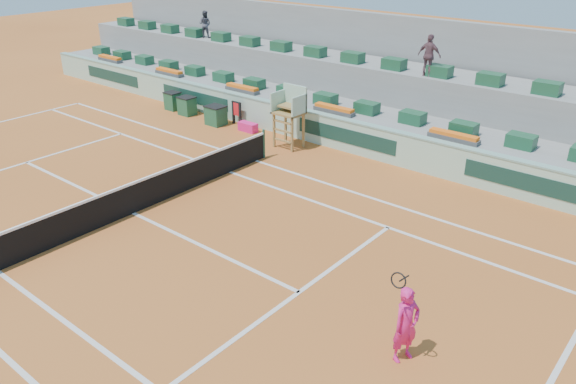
{
  "coord_description": "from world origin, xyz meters",
  "views": [
    {
      "loc": [
        13.18,
        -8.64,
        7.78
      ],
      "look_at": [
        4.0,
        2.5,
        1.0
      ],
      "focal_mm": 35.0,
      "sensor_mm": 36.0,
      "label": 1
    }
  ],
  "objects_px": {
    "umpire_chair": "(290,108)",
    "drink_cooler_a": "(216,115)",
    "player_bag": "(248,127)",
    "tennis_player": "(406,324)"
  },
  "relations": [
    {
      "from": "umpire_chair",
      "to": "drink_cooler_a",
      "type": "bearing_deg",
      "value": 179.57
    },
    {
      "from": "drink_cooler_a",
      "to": "tennis_player",
      "type": "distance_m",
      "value": 15.77
    },
    {
      "from": "drink_cooler_a",
      "to": "tennis_player",
      "type": "bearing_deg",
      "value": -30.31
    },
    {
      "from": "player_bag",
      "to": "tennis_player",
      "type": "bearing_deg",
      "value": -34.49
    },
    {
      "from": "player_bag",
      "to": "umpire_chair",
      "type": "distance_m",
      "value": 2.88
    },
    {
      "from": "player_bag",
      "to": "tennis_player",
      "type": "distance_m",
      "value": 14.47
    },
    {
      "from": "umpire_chair",
      "to": "tennis_player",
      "type": "relative_size",
      "value": 1.05
    },
    {
      "from": "drink_cooler_a",
      "to": "tennis_player",
      "type": "xyz_separation_m",
      "value": [
        13.61,
        -7.96,
        0.41
      ]
    },
    {
      "from": "player_bag",
      "to": "drink_cooler_a",
      "type": "xyz_separation_m",
      "value": [
        -1.7,
        -0.23,
        0.23
      ]
    },
    {
      "from": "tennis_player",
      "to": "umpire_chair",
      "type": "bearing_deg",
      "value": 139.81
    }
  ]
}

